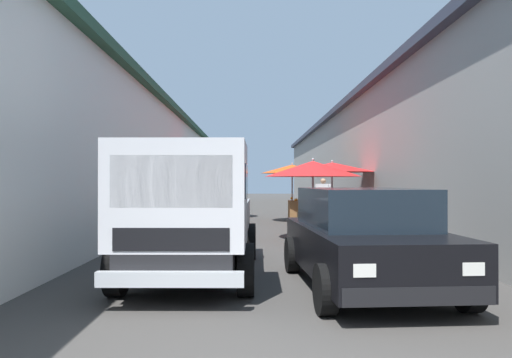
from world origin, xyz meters
The scene contains 12 objects.
ground centered at (13.50, 0.00, 0.00)m, with size 90.00×90.00×0.00m, color #3D3A38.
building_left_whitewash centered at (15.75, 7.00, 2.30)m, with size 49.80×7.50×4.58m.
building_right_concrete centered at (15.75, -7.00, 2.42)m, with size 49.80×7.50×4.82m.
fruit_stall_mid_lane centered at (15.80, -1.26, 1.73)m, with size 2.41×2.41×2.28m.
fruit_stall_near_right centered at (10.00, -1.27, 1.71)m, with size 2.55×2.55×2.17m.
fruit_stall_far_left centered at (13.01, -2.33, 1.76)m, with size 2.84×2.84×2.25m.
fruit_stall_far_right centered at (18.04, 1.75, 1.79)m, with size 2.51×2.51×2.29m.
hatchback_car centered at (4.30, -1.29, 0.74)m, with size 4.01×2.11×1.45m.
delivery_truck centered at (4.50, 1.29, 1.04)m, with size 4.95×2.03×2.08m.
vendor_by_crates centered at (17.21, -2.64, 0.98)m, with size 0.34×0.63×1.68m.
vendor_in_shade centered at (10.24, 2.85, 0.91)m, with size 0.37×0.59×1.59m.
plastic_stool centered at (11.51, 2.47, 0.33)m, with size 0.30×0.30×0.43m.
Camera 1 is at (-2.68, 0.35, 1.55)m, focal length 33.69 mm.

